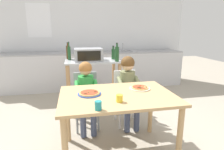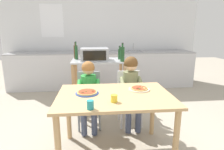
{
  "view_description": "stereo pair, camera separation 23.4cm",
  "coord_description": "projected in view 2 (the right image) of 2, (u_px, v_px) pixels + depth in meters",
  "views": [
    {
      "loc": [
        -0.45,
        -1.93,
        1.44
      ],
      "look_at": [
        0.0,
        0.3,
        0.89
      ],
      "focal_mm": 30.27,
      "sensor_mm": 36.0,
      "label": 1
    },
    {
      "loc": [
        -0.22,
        -1.97,
        1.44
      ],
      "look_at": [
        0.0,
        0.3,
        0.89
      ],
      "focal_mm": 30.27,
      "sensor_mm": 36.0,
      "label": 2
    }
  ],
  "objects": [
    {
      "name": "kitchen_counter",
      "position": [
        103.0,
        69.0,
        4.8
      ],
      "size": [
        4.57,
        0.6,
        1.09
      ],
      "color": "silver",
      "rests_on": "ground"
    },
    {
      "name": "kitchen_island_cart",
      "position": [
        99.0,
        77.0,
        3.45
      ],
      "size": [
        0.95,
        0.58,
        0.91
      ],
      "color": "#B7BABF",
      "rests_on": "ground"
    },
    {
      "name": "bottle_tall_green_wine",
      "position": [
        76.0,
        51.0,
        3.52
      ],
      "size": [
        0.07,
        0.07,
        0.31
      ],
      "color": "#4C2D14",
      "rests_on": "kitchen_island_cart"
    },
    {
      "name": "dining_chair_right",
      "position": [
        129.0,
        94.0,
        2.9
      ],
      "size": [
        0.36,
        0.36,
        0.81
      ],
      "color": "silver",
      "rests_on": "ground"
    },
    {
      "name": "drinking_cup_yellow",
      "position": [
        114.0,
        98.0,
        1.87
      ],
      "size": [
        0.07,
        0.07,
        0.08
      ],
      "primitive_type": "cylinder",
      "color": "yellow",
      "rests_on": "dining_table"
    },
    {
      "name": "child_in_olive_shirt",
      "position": [
        131.0,
        83.0,
        2.74
      ],
      "size": [
        0.32,
        0.42,
        1.05
      ],
      "color": "#424C6B",
      "rests_on": "ground"
    },
    {
      "name": "bottle_dark_olive_oil",
      "position": [
        122.0,
        54.0,
        3.17
      ],
      "size": [
        0.07,
        0.07,
        0.32
      ],
      "color": "#1E4723",
      "rests_on": "kitchen_island_cart"
    },
    {
      "name": "child_in_green_shirt",
      "position": [
        89.0,
        87.0,
        2.68
      ],
      "size": [
        0.32,
        0.42,
        0.99
      ],
      "color": "#424C6B",
      "rests_on": "ground"
    },
    {
      "name": "back_wall_tiled",
      "position": [
        102.0,
        33.0,
        4.98
      ],
      "size": [
        5.07,
        0.13,
        2.7
      ],
      "color": "silver",
      "rests_on": "ground"
    },
    {
      "name": "drinking_cup_teal",
      "position": [
        90.0,
        105.0,
        1.7
      ],
      "size": [
        0.06,
        0.06,
        0.08
      ],
      "primitive_type": "cylinder",
      "color": "teal",
      "rests_on": "dining_table"
    },
    {
      "name": "toaster_oven",
      "position": [
        95.0,
        54.0,
        3.31
      ],
      "size": [
        0.48,
        0.36,
        0.21
      ],
      "color": "#999BA0",
      "rests_on": "kitchen_island_cart"
    },
    {
      "name": "pizza_plate_blue_rimmed",
      "position": [
        87.0,
        92.0,
        2.12
      ],
      "size": [
        0.26,
        0.26,
        0.03
      ],
      "color": "#3356B7",
      "rests_on": "dining_table"
    },
    {
      "name": "bottle_brown_beer",
      "position": [
        120.0,
        54.0,
        3.43
      ],
      "size": [
        0.06,
        0.06,
        0.24
      ],
      "color": "#1E4723",
      "rests_on": "kitchen_island_cart"
    },
    {
      "name": "pizza_plate_cream",
      "position": [
        139.0,
        89.0,
        2.25
      ],
      "size": [
        0.25,
        0.25,
        0.03
      ],
      "color": "beige",
      "rests_on": "dining_table"
    },
    {
      "name": "dining_chair_left",
      "position": [
        89.0,
        95.0,
        2.83
      ],
      "size": [
        0.36,
        0.36,
        0.81
      ],
      "color": "gray",
      "rests_on": "ground"
    },
    {
      "name": "dining_table",
      "position": [
        115.0,
        103.0,
        2.11
      ],
      "size": [
        1.26,
        0.88,
        0.74
      ],
      "color": "tan",
      "rests_on": "ground"
    },
    {
      "name": "bottle_slim_sauce",
      "position": [
        76.0,
        52.0,
        3.42
      ],
      "size": [
        0.06,
        0.06,
        0.32
      ],
      "color": "#1E4723",
      "rests_on": "kitchen_island_cart"
    },
    {
      "name": "ground_plane",
      "position": [
        107.0,
        110.0,
        3.46
      ],
      "size": [
        12.31,
        12.31,
        0.0
      ],
      "primitive_type": "plane",
      "color": "#A89E8C"
    }
  ]
}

